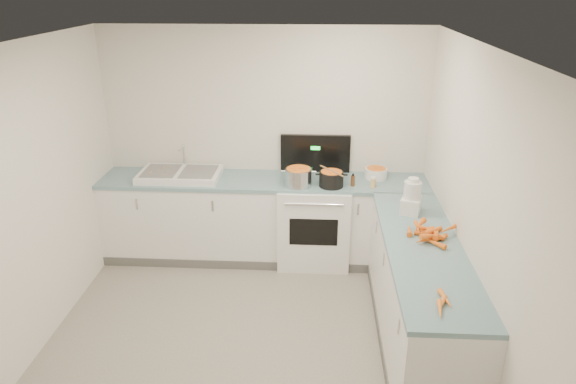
# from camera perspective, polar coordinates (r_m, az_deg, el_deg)

# --- Properties ---
(floor) EXTENTS (3.50, 4.00, 0.00)m
(floor) POSITION_cam_1_polar(r_m,az_deg,el_deg) (4.52, -4.84, -17.87)
(floor) COLOR gray
(floor) RESTS_ON ground
(ceiling) EXTENTS (3.50, 4.00, 0.00)m
(ceiling) POSITION_cam_1_polar(r_m,az_deg,el_deg) (3.46, -6.24, 15.41)
(ceiling) COLOR silver
(ceiling) RESTS_ON ground
(wall_back) EXTENTS (3.50, 0.00, 2.50)m
(wall_back) POSITION_cam_1_polar(r_m,az_deg,el_deg) (5.67, -2.51, 5.44)
(wall_back) COLOR silver
(wall_back) RESTS_ON ground
(wall_left) EXTENTS (0.00, 4.00, 2.50)m
(wall_left) POSITION_cam_1_polar(r_m,az_deg,el_deg) (4.43, -28.45, -2.50)
(wall_left) COLOR silver
(wall_left) RESTS_ON ground
(wall_right) EXTENTS (0.00, 4.00, 2.50)m
(wall_right) POSITION_cam_1_polar(r_m,az_deg,el_deg) (3.97, 20.47, -3.93)
(wall_right) COLOR silver
(wall_right) RESTS_ON ground
(counter_back) EXTENTS (3.50, 0.62, 0.94)m
(counter_back) POSITION_cam_1_polar(r_m,az_deg,el_deg) (5.68, -2.67, -2.99)
(counter_back) COLOR white
(counter_back) RESTS_ON ground
(counter_right) EXTENTS (0.62, 2.20, 0.94)m
(counter_right) POSITION_cam_1_polar(r_m,az_deg,el_deg) (4.52, 14.37, -11.07)
(counter_right) COLOR white
(counter_right) RESTS_ON ground
(stove) EXTENTS (0.76, 0.65, 1.36)m
(stove) POSITION_cam_1_polar(r_m,az_deg,el_deg) (5.64, 2.89, -3.16)
(stove) COLOR white
(stove) RESTS_ON ground
(sink) EXTENTS (0.86, 0.52, 0.31)m
(sink) POSITION_cam_1_polar(r_m,az_deg,el_deg) (5.65, -11.90, 1.95)
(sink) COLOR white
(sink) RESTS_ON counter_back
(steel_pot) EXTENTS (0.35, 0.35, 0.21)m
(steel_pot) POSITION_cam_1_polar(r_m,az_deg,el_deg) (5.29, 1.17, 1.55)
(steel_pot) COLOR silver
(steel_pot) RESTS_ON stove
(black_pot) EXTENTS (0.33, 0.33, 0.18)m
(black_pot) POSITION_cam_1_polar(r_m,az_deg,el_deg) (5.30, 4.84, 1.35)
(black_pot) COLOR black
(black_pot) RESTS_ON stove
(wooden_spoon) EXTENTS (0.24, 0.31, 0.02)m
(wooden_spoon) POSITION_cam_1_polar(r_m,az_deg,el_deg) (5.26, 4.87, 2.35)
(wooden_spoon) COLOR #AD7A47
(wooden_spoon) RESTS_ON black_pot
(mixing_bowl) EXTENTS (0.26, 0.26, 0.11)m
(mixing_bowl) POSITION_cam_1_polar(r_m,az_deg,el_deg) (5.58, 9.74, 2.07)
(mixing_bowl) COLOR white
(mixing_bowl) RESTS_ON counter_back
(extract_bottle) EXTENTS (0.04, 0.04, 0.11)m
(extract_bottle) POSITION_cam_1_polar(r_m,az_deg,el_deg) (5.34, 7.21, 1.23)
(extract_bottle) COLOR #593319
(extract_bottle) RESTS_ON counter_back
(spice_jar) EXTENTS (0.06, 0.06, 0.10)m
(spice_jar) POSITION_cam_1_polar(r_m,az_deg,el_deg) (5.33, 9.44, 1.00)
(spice_jar) COLOR #E5B266
(spice_jar) RESTS_ON counter_back
(food_processor) EXTENTS (0.22, 0.25, 0.34)m
(food_processor) POSITION_cam_1_polar(r_m,az_deg,el_deg) (4.79, 13.57, -0.65)
(food_processor) COLOR white
(food_processor) RESTS_ON counter_right
(carrot_pile) EXTENTS (0.44, 0.43, 0.09)m
(carrot_pile) POSITION_cam_1_polar(r_m,az_deg,el_deg) (4.42, 15.48, -4.45)
(carrot_pile) COLOR orange
(carrot_pile) RESTS_ON counter_right
(peeled_carrots) EXTENTS (0.13, 0.31, 0.04)m
(peeled_carrots) POSITION_cam_1_polar(r_m,az_deg,el_deg) (3.58, 16.79, -11.79)
(peeled_carrots) COLOR orange
(peeled_carrots) RESTS_ON counter_right
(peelings) EXTENTS (0.25, 0.24, 0.01)m
(peelings) POSITION_cam_1_polar(r_m,az_deg,el_deg) (5.67, -13.89, 2.27)
(peelings) COLOR tan
(peelings) RESTS_ON sink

